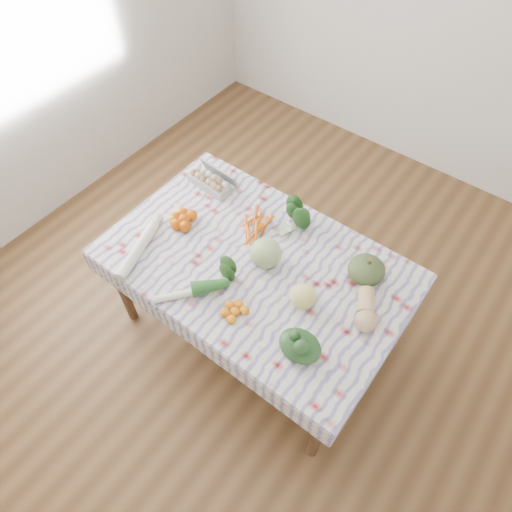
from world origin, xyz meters
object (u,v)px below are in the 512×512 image
at_px(egg_carton, 209,182).
at_px(cabbage, 266,253).
at_px(butternut_squash, 366,309).
at_px(grapefruit, 303,296).
at_px(dining_table, 256,271).
at_px(kabocha_squash, 366,270).

distance_m(egg_carton, cabbage, 0.69).
bearing_deg(butternut_squash, egg_carton, 142.13).
bearing_deg(grapefruit, butternut_squash, 25.25).
distance_m(dining_table, cabbage, 0.18).
xyz_separation_m(dining_table, egg_carton, (-0.59, 0.29, 0.12)).
bearing_deg(dining_table, grapefruit, -10.21).
relative_size(kabocha_squash, grapefruit, 1.50).
relative_size(cabbage, butternut_squash, 0.71).
distance_m(dining_table, kabocha_squash, 0.61).
height_order(dining_table, cabbage, cabbage).
height_order(butternut_squash, grapefruit, grapefruit).
xyz_separation_m(dining_table, butternut_squash, (0.64, 0.07, 0.14)).
bearing_deg(grapefruit, cabbage, 162.99).
bearing_deg(butternut_squash, grapefruit, 177.55).
height_order(dining_table, grapefruit, grapefruit).
height_order(kabocha_squash, cabbage, cabbage).
relative_size(kabocha_squash, butternut_squash, 0.83).
height_order(cabbage, butternut_squash, cabbage).
xyz_separation_m(egg_carton, cabbage, (0.64, -0.26, 0.05)).
distance_m(dining_table, butternut_squash, 0.66).
bearing_deg(egg_carton, butternut_squash, -6.95).
relative_size(dining_table, grapefruit, 12.04).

